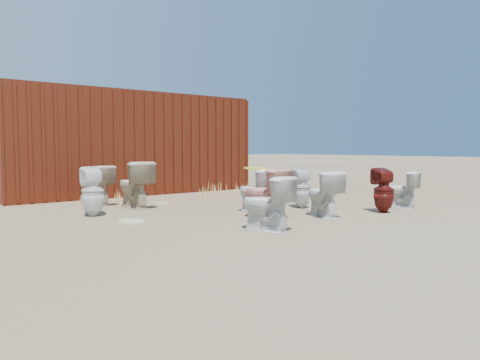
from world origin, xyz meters
TOP-DOWN VIEW (x-y plane):
  - ground at (0.00, 0.00)m, footprint 100.00×100.00m
  - shipping_container at (0.00, 5.20)m, footprint 6.00×2.40m
  - toilet_front_a at (-0.92, -1.08)m, footprint 0.55×0.79m
  - toilet_front_pink at (-0.19, -0.26)m, footprint 0.48×0.80m
  - toilet_front_c at (0.65, -0.71)m, footprint 0.62×0.81m
  - toilet_front_maroon at (1.82, -1.04)m, footprint 0.46×0.46m
  - toilet_front_e at (2.54, -0.88)m, footprint 0.51×0.73m
  - toilet_back_a at (-2.18, 1.69)m, footprint 0.41×0.42m
  - toilet_back_beige_left at (-1.20, 2.19)m, footprint 0.50×0.85m
  - toilet_back_beige_right at (-1.62, 2.99)m, footprint 0.60×0.84m
  - toilet_back_yellowlid at (0.12, 0.32)m, footprint 0.43×0.74m
  - toilet_back_e at (1.19, 0.26)m, footprint 0.46×0.46m
  - yellow_lid at (0.12, 0.32)m, footprint 0.38×0.47m
  - loose_tank at (1.14, -0.26)m, footprint 0.52×0.28m
  - loose_lid_near at (-0.49, 2.49)m, footprint 0.49×0.57m
  - loose_lid_far at (-1.97, 0.73)m, footprint 0.46×0.54m
  - weed_clump_a at (-2.00, 2.68)m, footprint 0.36×0.36m
  - weed_clump_b at (0.61, 2.51)m, footprint 0.32×0.32m
  - weed_clump_c at (1.95, 2.89)m, footprint 0.36×0.36m
  - weed_clump_d at (-0.87, 3.50)m, footprint 0.30×0.30m
  - weed_clump_e at (1.57, 3.41)m, footprint 0.34×0.34m
  - weed_clump_f at (2.79, 0.61)m, footprint 0.28×0.28m

SIDE VIEW (x-z plane):
  - ground at x=0.00m, z-range 0.00..0.00m
  - loose_lid_near at x=-0.49m, z-range 0.00..0.02m
  - loose_lid_far at x=-1.97m, z-range 0.00..0.02m
  - weed_clump_f at x=2.79m, z-range 0.00..0.23m
  - weed_clump_d at x=-0.87m, z-range 0.00..0.24m
  - weed_clump_c at x=1.95m, z-range 0.00..0.27m
  - weed_clump_a at x=-2.00m, z-range 0.00..0.28m
  - weed_clump_e at x=1.57m, z-range 0.00..0.30m
  - weed_clump_b at x=0.61m, z-range 0.00..0.32m
  - loose_tank at x=1.14m, z-range 0.00..0.35m
  - toilet_front_e at x=2.54m, z-range 0.00..0.68m
  - toilet_front_c at x=0.65m, z-range 0.00..0.74m
  - toilet_front_a at x=-0.92m, z-range 0.00..0.74m
  - toilet_back_e at x=1.19m, z-range 0.00..0.74m
  - toilet_back_yellowlid at x=0.12m, z-range 0.00..0.75m
  - toilet_front_maroon at x=1.82m, z-range 0.00..0.76m
  - toilet_back_beige_right at x=-1.62m, z-range 0.00..0.77m
  - toilet_front_pink at x=-0.19m, z-range 0.00..0.79m
  - toilet_back_a at x=-2.18m, z-range 0.00..0.80m
  - toilet_back_beige_left at x=-1.20m, z-range 0.00..0.86m
  - yellow_lid at x=0.12m, z-range 0.75..0.77m
  - shipping_container at x=0.00m, z-range 0.00..2.40m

